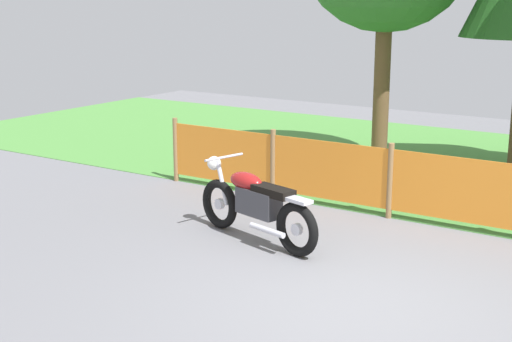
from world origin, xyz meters
TOP-DOWN VIEW (x-y plane):
  - ground at (0.00, 0.00)m, footprint 24.00×24.00m
  - barrier_fence at (0.00, 2.83)m, footprint 9.47×0.08m
  - motorcycle_lead at (-1.96, 1.02)m, footprint 2.04×0.79m

SIDE VIEW (x-z plane):
  - ground at x=0.00m, z-range -0.02..0.00m
  - motorcycle_lead at x=-1.96m, z-range -0.01..0.97m
  - barrier_fence at x=0.00m, z-range 0.02..1.07m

